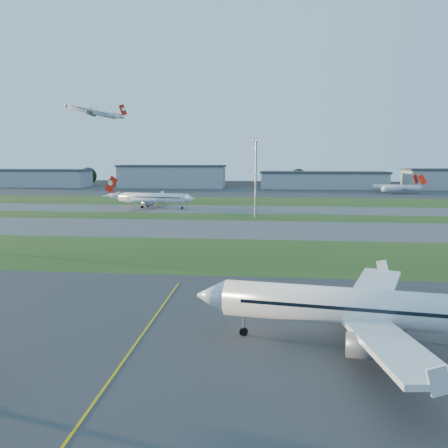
# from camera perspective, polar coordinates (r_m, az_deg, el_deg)

# --- Properties ---
(ground) EXTENTS (700.00, 700.00, 0.00)m
(ground) POSITION_cam_1_polar(r_m,az_deg,el_deg) (44.74, -20.76, -18.00)
(ground) COLOR black
(ground) RESTS_ON ground
(apron_near) EXTENTS (300.00, 70.00, 0.01)m
(apron_near) POSITION_cam_1_polar(r_m,az_deg,el_deg) (44.74, -20.76, -17.99)
(apron_near) COLOR #333335
(apron_near) RESTS_ON ground
(grass_strip_a) EXTENTS (300.00, 34.00, 0.01)m
(grass_strip_a) POSITION_cam_1_polar(r_m,az_deg,el_deg) (91.71, -6.28, -3.82)
(grass_strip_a) COLOR #244717
(grass_strip_a) RESTS_ON ground
(taxiway_a) EXTENTS (300.00, 32.00, 0.01)m
(taxiway_a) POSITION_cam_1_polar(r_m,az_deg,el_deg) (123.63, -3.14, -0.56)
(taxiway_a) COLOR #515154
(taxiway_a) RESTS_ON ground
(grass_strip_b) EXTENTS (300.00, 18.00, 0.01)m
(grass_strip_b) POSITION_cam_1_polar(r_m,az_deg,el_deg) (148.12, -1.68, 0.96)
(grass_strip_b) COLOR #244717
(grass_strip_b) RESTS_ON ground
(taxiway_b) EXTENTS (300.00, 26.00, 0.01)m
(taxiway_b) POSITION_cam_1_polar(r_m,az_deg,el_deg) (169.80, -0.74, 1.94)
(taxiway_b) COLOR #515154
(taxiway_b) RESTS_ON ground
(grass_strip_c) EXTENTS (300.00, 40.00, 0.01)m
(grass_strip_c) POSITION_cam_1_polar(r_m,az_deg,el_deg) (202.45, 0.29, 3.01)
(grass_strip_c) COLOR #244717
(grass_strip_c) RESTS_ON ground
(apron_far) EXTENTS (400.00, 80.00, 0.01)m
(apron_far) POSITION_cam_1_polar(r_m,az_deg,el_deg) (262.03, 1.51, 4.28)
(apron_far) COLOR #333335
(apron_far) RESTS_ON ground
(yellow_line) EXTENTS (0.25, 60.00, 0.02)m
(yellow_line) POSITION_cam_1_polar(r_m,az_deg,el_deg) (42.90, -14.42, -18.90)
(yellow_line) COLOR gold
(yellow_line) RESTS_ON ground
(airliner_parked) EXTENTS (38.24, 32.25, 11.97)m
(airliner_parked) POSITION_cam_1_polar(r_m,az_deg,el_deg) (48.36, 19.11, -10.49)
(airliner_parked) COLOR white
(airliner_parked) RESTS_ON ground
(airliner_taxiing) EXTENTS (35.99, 30.25, 11.34)m
(airliner_taxiing) POSITION_cam_1_polar(r_m,az_deg,el_deg) (176.60, -9.40, 3.38)
(airliner_taxiing) COLOR white
(airliner_taxiing) RESTS_ON ground
(airliner_departing) EXTENTS (32.39, 27.24, 10.18)m
(airliner_departing) POSITION_cam_1_polar(r_m,az_deg,el_deg) (264.07, -16.80, 13.90)
(airliner_departing) COLOR white
(mini_jet_near) EXTENTS (24.59, 17.57, 9.48)m
(mini_jet_near) POSITION_cam_1_polar(r_m,az_deg,el_deg) (263.74, 22.00, 4.40)
(mini_jet_near) COLOR white
(mini_jet_near) RESTS_ON ground
(mini_jet_far) EXTENTS (26.92, 13.28, 9.48)m
(mini_jet_far) POSITION_cam_1_polar(r_m,az_deg,el_deg) (267.99, 21.71, 4.47)
(mini_jet_far) COLOR white
(mini_jet_far) RESTS_ON ground
(light_mast_centre) EXTENTS (3.20, 0.70, 25.80)m
(light_mast_centre) POSITION_cam_1_polar(r_m,az_deg,el_deg) (143.76, 4.17, 6.64)
(light_mast_centre) COLOR gray
(light_mast_centre) RESTS_ON ground
(hangar_far_west) EXTENTS (91.80, 23.00, 12.20)m
(hangar_far_west) POSITION_cam_1_polar(r_m,az_deg,el_deg) (336.29, -24.62, 5.50)
(hangar_far_west) COLOR gray
(hangar_far_west) RESTS_ON ground
(hangar_west) EXTENTS (71.40, 23.00, 15.20)m
(hangar_west) POSITION_cam_1_polar(r_m,az_deg,el_deg) (297.76, -6.78, 6.20)
(hangar_west) COLOR gray
(hangar_west) RESTS_ON ground
(hangar_east) EXTENTS (81.60, 23.00, 11.20)m
(hangar_east) POSITION_cam_1_polar(r_m,az_deg,el_deg) (293.23, 12.78, 5.63)
(hangar_east) COLOR gray
(hangar_east) RESTS_ON ground
(tree_west) EXTENTS (12.10, 12.10, 13.20)m
(tree_west) POSITION_cam_1_polar(r_m,az_deg,el_deg) (331.84, -17.31, 6.03)
(tree_west) COLOR black
(tree_west) RESTS_ON ground
(tree_mid_west) EXTENTS (9.90, 9.90, 10.80)m
(tree_mid_west) POSITION_cam_1_polar(r_m,az_deg,el_deg) (304.41, -1.71, 5.97)
(tree_mid_west) COLOR black
(tree_mid_west) RESTS_ON ground
(tree_mid_east) EXTENTS (11.55, 11.55, 12.60)m
(tree_mid_east) POSITION_cam_1_polar(r_m,az_deg,el_deg) (305.65, 9.66, 6.05)
(tree_mid_east) COLOR black
(tree_mid_east) RESTS_ON ground
(tree_east) EXTENTS (10.45, 10.45, 11.40)m
(tree_east) POSITION_cam_1_polar(r_m,az_deg,el_deg) (317.89, 23.35, 5.45)
(tree_east) COLOR black
(tree_east) RESTS_ON ground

